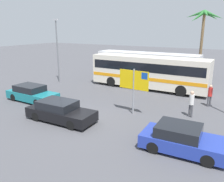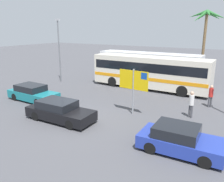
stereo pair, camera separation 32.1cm
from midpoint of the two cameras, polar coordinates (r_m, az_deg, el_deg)
name	(u,v)px [view 1 (the left image)]	position (r m, az deg, el deg)	size (l,w,h in m)	color
ground	(75,120)	(15.46, -9.71, -7.12)	(120.00, 120.00, 0.00)	#4C4C51
bus_front_coach	(148,71)	(22.91, 8.58, 4.98)	(11.50, 2.44, 3.17)	silver
bus_rear_coach	(147,65)	(26.39, 8.21, 6.36)	(11.50, 2.44, 3.17)	white
ferry_sign	(134,82)	(15.65, 4.99, 2.28)	(2.20, 0.21, 3.20)	gray
car_teal	(32,94)	(20.10, -19.70, -0.59)	(4.50, 1.81, 1.32)	#19757F
car_black	(60,111)	(15.37, -13.32, -4.91)	(4.65, 1.95, 1.32)	black
car_blue	(182,139)	(11.88, 16.14, -11.37)	(4.04, 2.05, 1.32)	#23389E
pedestrian_crossing_lot	(191,102)	(16.23, 18.56, -2.53)	(0.32, 0.32, 1.83)	#4C4C51
pedestrian_by_bus	(210,94)	(18.95, 22.69, -0.66)	(0.32, 0.32, 1.71)	#4C4C51
lamp_post_right_side	(57,49)	(25.86, -13.75, 10.19)	(0.56, 0.20, 6.76)	slate
palm_tree_seaside	(203,23)	(29.54, 21.39, 15.46)	(4.20, 3.78, 7.84)	brown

